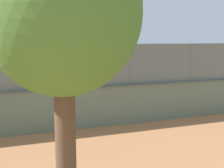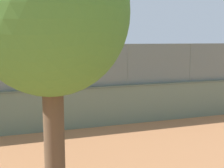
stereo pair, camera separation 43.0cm
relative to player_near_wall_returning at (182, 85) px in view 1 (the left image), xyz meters
name	(u,v)px [view 1 (the left image)]	position (x,y,z in m)	size (l,w,h in m)	color
ground_plane	(91,85)	(3.69, -8.51, -1.02)	(260.00, 260.00, 0.00)	#B27247
perimeter_wall	(129,104)	(5.04, 3.49, -0.10)	(27.12, 0.93, 1.84)	slate
fence_panel_on_wall	(130,64)	(5.04, 3.49, 1.75)	(26.64, 0.56, 1.88)	slate
player_near_wall_returning	(182,85)	(0.00, 0.00, 0.00)	(0.74, 1.24, 1.72)	navy
player_foreground_swinging	(24,93)	(9.63, -0.89, -0.06)	(0.73, 1.15, 1.63)	#591919
sports_ball	(214,87)	(-1.17, 1.62, 0.10)	(0.24, 0.24, 0.24)	yellow
tree_behind_wall_center	(62,14)	(9.13, 9.59, 3.41)	(3.42, 3.42, 6.30)	brown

